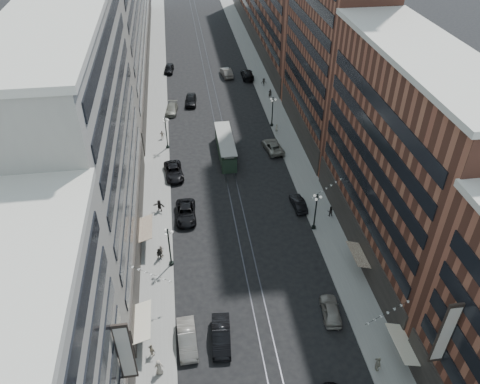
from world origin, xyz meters
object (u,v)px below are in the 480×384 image
pedestrian_2 (159,254)px  pedestrian_4 (378,364)px  car_7 (174,171)px  car_9 (169,69)px  pedestrian_extra_2 (161,251)px  lamppost_se_mid (272,111)px  pedestrian_5 (159,206)px  lamppost_sw_mid (166,132)px  pedestrian_7 (330,211)px  pedestrian_1 (159,367)px  car_11 (273,146)px  pedestrian_extra_0 (152,350)px  pedestrian_extra_1 (270,93)px  pedestrian_8 (276,128)px  streetcar (226,147)px  car_12 (247,74)px  car_2 (186,213)px  car_8 (172,109)px  car_13 (191,100)px  lamppost_sw_far (169,246)px  car_10 (298,203)px  car_14 (226,72)px  pedestrian_9 (264,82)px  car_4 (331,310)px  car_1 (187,339)px  lamppost_se_far (316,210)px  pedestrian_6 (162,135)px  car_5 (221,336)px

pedestrian_2 → pedestrian_4: pedestrian_4 is taller
car_7 → car_9: 40.89m
car_9 → pedestrian_extra_2: pedestrian_extra_2 is taller
lamppost_se_mid → pedestrian_extra_2: 36.29m
pedestrian_5 → lamppost_sw_mid: bearing=106.9°
lamppost_sw_mid → pedestrian_7: bearing=-44.5°
pedestrian_1 → car_11: size_ratio=0.33×
pedestrian_extra_0 → pedestrian_extra_1: pedestrian_extra_1 is taller
lamppost_se_mid → pedestrian_extra_2: bearing=-122.6°
lamppost_se_mid → pedestrian_8: (0.30, -2.53, -2.12)m
streetcar → car_12: (8.17, 30.28, -0.57)m
pedestrian_4 → pedestrian_8: size_ratio=1.09×
car_2 → pedestrian_2: size_ratio=3.49×
pedestrian_7 → pedestrian_8: bearing=-77.9°
car_8 → car_13: 4.86m
lamppost_sw_far → pedestrian_extra_1: bearing=65.0°
pedestrian_2 → pedestrian_4: (20.22, -17.69, 0.08)m
car_10 → car_14: (-4.42, 46.89, 0.18)m
car_9 → pedestrian_9: pedestrian_9 is taller
lamppost_sw_far → car_10: lamppost_sw_far is taller
car_4 → pedestrian_8: 39.22m
car_9 → car_1: bearing=-82.8°
lamppost_se_far → pedestrian_2: 20.08m
pedestrian_2 → car_11: size_ratio=0.30×
lamppost_se_mid → car_2: 28.53m
lamppost_se_far → pedestrian_4: size_ratio=3.06×
car_13 → pedestrian_extra_1: (15.58, 0.42, 0.17)m
car_7 → pedestrian_2: bearing=-101.9°
car_10 → pedestrian_7: size_ratio=2.78×
lamppost_se_mid → car_13: bearing=141.2°
streetcar → pedestrian_2: (-10.54, -22.72, -0.45)m
lamppost_sw_far → pedestrian_7: bearing=16.2°
car_12 → car_14: car_14 is taller
pedestrian_4 → pedestrian_9: bearing=-2.9°
pedestrian_9 → pedestrian_1: bearing=-101.2°
car_7 → car_13: (3.90, 24.17, 0.08)m
car_4 → pedestrian_4: 7.41m
streetcar → pedestrian_4: size_ratio=6.18×
lamppost_sw_mid → car_14: 31.54m
car_4 → pedestrian_6: 43.40m
pedestrian_1 → pedestrian_6: size_ratio=1.21×
pedestrian_8 → pedestrian_4: bearing=61.1°
lamppost_se_mid → car_11: bearing=-100.0°
car_7 → car_14: 38.78m
lamppost_sw_far → lamppost_se_mid: same height
car_2 → car_5: car_5 is taller
car_12 → pedestrian_8: size_ratio=3.55×
car_8 → car_12: 21.64m
car_12 → pedestrian_extra_1: size_ratio=3.28×
pedestrian_extra_2 → car_9: bearing=31.7°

